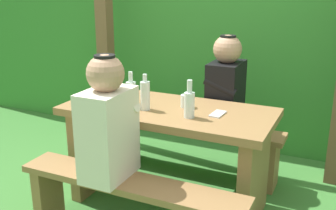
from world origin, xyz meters
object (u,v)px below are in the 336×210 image
bottle_left (189,103)px  bottle_center (131,94)px  bottle_right (145,95)px  cell_phone (218,114)px  bench_near (130,199)px  bench_far (195,138)px  person_white_shirt (108,123)px  picnic_table (168,139)px  person_black_coat (226,87)px  drinking_glass (186,101)px

bottle_left → bottle_center: 0.43m
bottle_right → cell_phone: 0.48m
bench_near → bench_far: size_ratio=1.00×
bench_near → bottle_right: bearing=105.6°
person_white_shirt → bench_far: bearing=82.9°
bottle_left → bottle_center: bottle_center is taller
picnic_table → cell_phone: 0.41m
person_black_coat → bottle_right: size_ratio=3.02×
bench_far → bottle_right: (-0.12, -0.62, 0.50)m
person_black_coat → bottle_left: person_black_coat is taller
person_white_shirt → drinking_glass: bearing=68.6°
bench_far → drinking_glass: drinking_glass is taller
person_black_coat → bottle_center: (-0.46, -0.61, 0.05)m
person_black_coat → bottle_right: 0.71m
picnic_table → person_white_shirt: size_ratio=1.95×
bottle_center → cell_phone: 0.59m
person_white_shirt → person_black_coat: bearing=70.6°
drinking_glass → bottle_right: 0.28m
drinking_glass → bottle_center: size_ratio=0.35×
person_white_shirt → cell_phone: bearing=47.9°
picnic_table → bottle_right: bottle_right is taller
picnic_table → drinking_glass: drinking_glass is taller
bottle_right → bottle_center: bottle_center is taller
person_white_shirt → bottle_left: 0.52m
picnic_table → bench_near: size_ratio=1.00×
picnic_table → person_white_shirt: bearing=-104.1°
bench_near → bottle_center: 0.70m
bottle_left → bottle_right: same height
cell_phone → bottle_left: bearing=-135.8°
person_white_shirt → bottle_center: bearing=102.9°
picnic_table → bench_near: bearing=-90.0°
drinking_glass → bottle_center: (-0.33, -0.15, 0.05)m
bench_far → person_white_shirt: bearing=-97.1°
bench_near → drinking_glass: bearing=80.4°
bench_near → cell_phone: 0.75m
bottle_left → cell_phone: bottle_left is taller
person_white_shirt → cell_phone: size_ratio=5.14×
person_white_shirt → drinking_glass: (0.23, 0.59, -0.00)m
cell_phone → person_white_shirt: bearing=-128.6°
picnic_table → bottle_left: 0.39m
bench_near → bottle_right: size_ratio=5.88×
picnic_table → person_white_shirt: person_white_shirt is taller
bench_near → cell_phone: cell_phone is taller
person_black_coat → drinking_glass: size_ratio=8.50×
bottle_left → bottle_center: (-0.43, 0.03, 0.00)m
bench_far → person_black_coat: person_black_coat is taller
drinking_glass → bottle_left: bearing=-61.7°
bottle_right → drinking_glass: bearing=36.6°
bench_far → bottle_center: size_ratio=5.80×
person_white_shirt → picnic_table: bearing=75.9°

